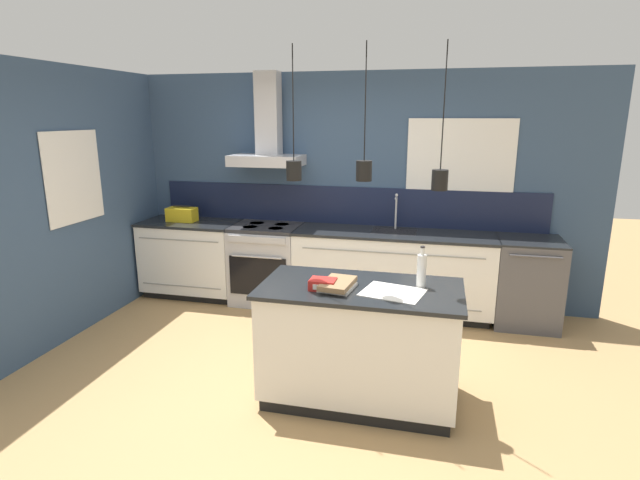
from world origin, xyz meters
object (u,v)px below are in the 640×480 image
object	(u,v)px
dishwasher	(527,282)
book_stack	(338,285)
oven_range	(267,264)
bottle_on_island	(422,270)
red_supply_box	(323,284)
yellow_toolbox	(182,214)

from	to	relation	value
dishwasher	book_stack	size ratio (longest dim) A/B	2.61
oven_range	bottle_on_island	world-z (taller)	bottle_on_island
dishwasher	bottle_on_island	world-z (taller)	bottle_on_island
red_supply_box	yellow_toolbox	world-z (taller)	yellow_toolbox
book_stack	bottle_on_island	bearing A→B (deg)	18.00
yellow_toolbox	bottle_on_island	bearing A→B (deg)	-31.18
dishwasher	red_supply_box	size ratio (longest dim) A/B	4.88
dishwasher	red_supply_box	xyz separation A→B (m)	(-1.72, -1.94, 0.49)
oven_range	book_stack	xyz separation A→B (m)	(1.22, -1.91, 0.49)
dishwasher	bottle_on_island	bearing A→B (deg)	-120.80
oven_range	dishwasher	size ratio (longest dim) A/B	1.00
red_supply_box	yellow_toolbox	distance (m)	2.91
bottle_on_island	red_supply_box	size ratio (longest dim) A/B	1.66
book_stack	yellow_toolbox	xyz separation A→B (m)	(-2.27, 1.92, 0.05)
bottle_on_island	yellow_toolbox	size ratio (longest dim) A/B	0.91
yellow_toolbox	red_supply_box	bearing A→B (deg)	-41.85
dishwasher	yellow_toolbox	distance (m)	3.92
book_stack	yellow_toolbox	world-z (taller)	yellow_toolbox
oven_range	book_stack	distance (m)	2.32
oven_range	red_supply_box	xyz separation A→B (m)	(1.12, -1.94, 0.49)
yellow_toolbox	book_stack	bearing A→B (deg)	-40.16
dishwasher	red_supply_box	world-z (taller)	red_supply_box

